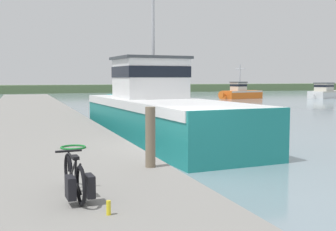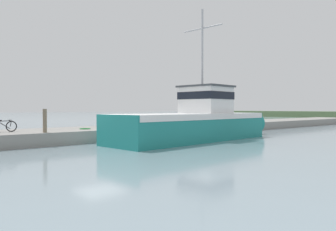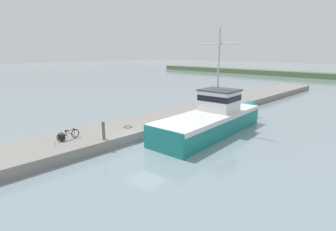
% 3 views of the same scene
% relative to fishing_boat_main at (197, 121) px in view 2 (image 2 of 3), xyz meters
% --- Properties ---
extents(ground_plane, '(320.00, 320.00, 0.00)m').
position_rel_fishing_boat_main_xyz_m(ground_plane, '(-1.26, -6.37, -1.24)').
color(ground_plane, gray).
extents(dock_pier, '(4.69, 80.00, 0.74)m').
position_rel_fishing_boat_main_xyz_m(dock_pier, '(-4.89, -6.37, -0.87)').
color(dock_pier, gray).
rests_on(dock_pier, ground_plane).
extents(fishing_boat_main, '(4.33, 14.02, 8.52)m').
position_rel_fishing_boat_main_xyz_m(fishing_boat_main, '(0.00, 0.00, 0.00)').
color(fishing_boat_main, teal).
rests_on(fishing_boat_main, ground_plane).
extents(mooring_post, '(0.21, 0.21, 1.28)m').
position_rel_fishing_boat_main_xyz_m(mooring_post, '(-3.00, -8.73, 0.14)').
color(mooring_post, '#756651').
rests_on(mooring_post, dock_pier).
extents(hose_coil, '(0.68, 0.68, 0.05)m').
position_rel_fishing_boat_main_xyz_m(hose_coil, '(-4.25, -5.73, -0.47)').
color(hose_coil, '#197A2D').
rests_on(hose_coil, dock_pier).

